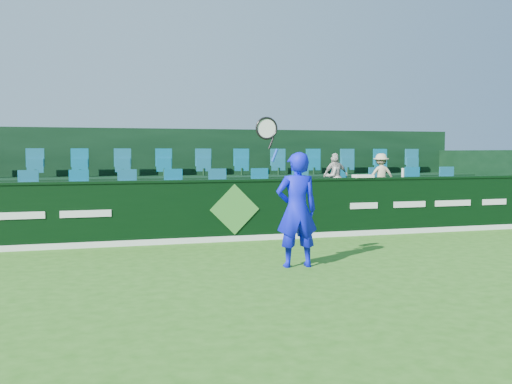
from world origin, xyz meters
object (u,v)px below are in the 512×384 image
object	(u,v)px
spectator_left	(334,177)
drinks_bottle	(403,173)
towel	(363,176)
spectator_right	(381,175)
spectator_middle	(336,175)
tennis_player	(296,209)

from	to	relation	value
spectator_left	drinks_bottle	distance (m)	1.71
spectator_left	towel	size ratio (longest dim) A/B	2.37
spectator_right	drinks_bottle	bearing A→B (deg)	98.49
spectator_left	spectator_right	world-z (taller)	spectator_right
spectator_right	towel	distance (m)	1.55
spectator_right	spectator_left	bearing A→B (deg)	10.03
towel	spectator_middle	bearing A→B (deg)	99.80
spectator_middle	towel	distance (m)	1.14
spectator_right	tennis_player	bearing A→B (deg)	57.32
spectator_left	tennis_player	bearing A→B (deg)	42.80
drinks_bottle	towel	bearing A→B (deg)	180.00
spectator_right	towel	bearing A→B (deg)	56.14
towel	spectator_right	bearing A→B (deg)	46.11
spectator_right	drinks_bottle	xyz separation A→B (m)	(-0.03, -1.12, 0.10)
spectator_middle	drinks_bottle	size ratio (longest dim) A/B	5.27
spectator_left	drinks_bottle	xyz separation A→B (m)	(1.29, -1.12, 0.13)
tennis_player	spectator_right	bearing A→B (deg)	47.29
spectator_middle	towel	world-z (taller)	spectator_middle
spectator_right	drinks_bottle	distance (m)	1.12
spectator_left	spectator_middle	size ratio (longest dim) A/B	0.94
tennis_player	spectator_left	distance (m)	4.92
spectator_left	spectator_right	distance (m)	1.32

